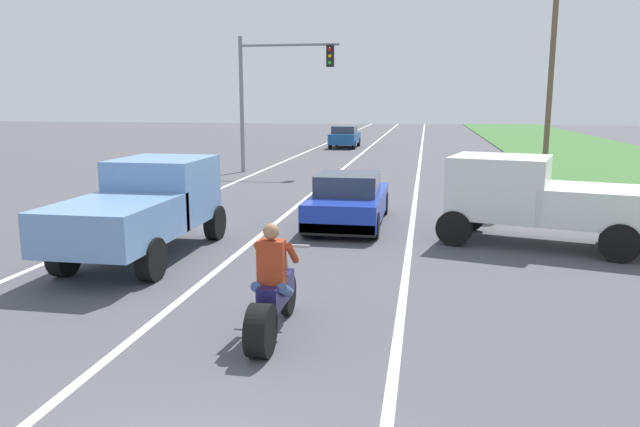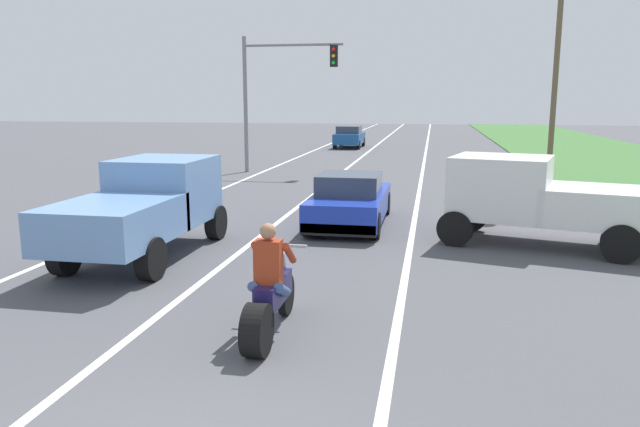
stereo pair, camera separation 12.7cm
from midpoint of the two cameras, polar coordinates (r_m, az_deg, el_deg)
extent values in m
cube|color=white|center=(25.13, -7.56, 3.28)|extent=(0.14, 120.00, 0.01)
cube|color=white|center=(23.97, 9.10, 2.88)|extent=(0.14, 120.00, 0.01)
cube|color=white|center=(24.29, 0.57, 3.12)|extent=(0.14, 120.00, 0.01)
cylinder|color=black|center=(7.80, -6.16, -11.02)|extent=(0.28, 0.69, 0.69)
cylinder|color=black|center=(9.22, -3.45, -7.73)|extent=(0.12, 0.63, 0.63)
cube|color=#1E194C|center=(8.46, -4.63, -7.34)|extent=(0.28, 1.10, 0.36)
cylinder|color=#B2B2B7|center=(9.03, -3.60, -5.68)|extent=(0.08, 0.36, 0.73)
cylinder|color=#A5A5AA|center=(8.90, -3.66, -3.06)|extent=(0.70, 0.05, 0.05)
cube|color=#993319|center=(8.11, -5.09, -4.61)|extent=(0.36, 0.24, 0.60)
sphere|color=#9E7051|center=(8.01, -5.14, -1.71)|extent=(0.22, 0.22, 0.22)
cylinder|color=#384C7A|center=(8.30, -6.20, -7.16)|extent=(0.14, 0.47, 0.32)
cylinder|color=#993319|center=(8.43, -6.01, -3.68)|extent=(0.10, 0.51, 0.40)
cylinder|color=#384C7A|center=(8.21, -3.77, -7.32)|extent=(0.14, 0.47, 0.32)
cylinder|color=#993319|center=(8.32, -3.09, -3.82)|extent=(0.10, 0.51, 0.40)
cube|color=#1E38B2|center=(15.77, 2.54, 0.87)|extent=(1.80, 4.30, 0.64)
cube|color=#333D4C|center=(15.48, 2.46, 2.86)|extent=(1.56, 1.70, 0.52)
cube|color=black|center=(13.82, 1.41, -1.55)|extent=(1.76, 0.20, 0.28)
cylinder|color=black|center=(17.48, 0.62, 1.16)|extent=(0.24, 0.64, 0.64)
cylinder|color=black|center=(17.29, 5.86, 1.00)|extent=(0.24, 0.64, 0.64)
cylinder|color=black|center=(14.39, -1.47, -0.93)|extent=(0.24, 0.64, 0.64)
cylinder|color=black|center=(14.16, 4.89, -1.16)|extent=(0.24, 0.64, 0.64)
cube|color=#6B93C6|center=(13.73, -14.92, 2.22)|extent=(1.90, 2.10, 1.40)
cube|color=#333D4C|center=(14.00, -14.39, 3.99)|extent=(1.67, 0.29, 0.57)
cube|color=#6B93C6|center=(11.81, -19.41, -0.86)|extent=(1.90, 2.70, 0.80)
cylinder|color=black|center=(14.96, -16.50, -0.61)|extent=(0.28, 0.80, 0.80)
cylinder|color=black|center=(14.28, -10.23, -0.86)|extent=(0.28, 0.80, 0.80)
cylinder|color=black|center=(12.14, -23.52, -3.65)|extent=(0.28, 0.80, 0.80)
cylinder|color=black|center=(11.28, -16.11, -4.22)|extent=(0.28, 0.80, 0.80)
cube|color=silver|center=(14.34, 16.47, 2.49)|extent=(2.52, 2.38, 1.40)
cube|color=#333D4C|center=(14.35, 15.16, 4.11)|extent=(0.71, 1.69, 0.57)
cube|color=silver|center=(14.23, 25.38, 0.60)|extent=(3.10, 2.53, 0.80)
cylinder|color=black|center=(13.79, 12.43, -1.36)|extent=(0.85, 0.48, 0.80)
cylinder|color=black|center=(15.46, 13.86, -0.12)|extent=(0.85, 0.48, 0.80)
cylinder|color=black|center=(13.49, 26.45, -2.51)|extent=(0.85, 0.48, 0.80)
cylinder|color=black|center=(15.19, 26.33, -1.12)|extent=(0.85, 0.48, 0.80)
cylinder|color=gray|center=(27.49, -7.61, 10.18)|extent=(0.18, 0.18, 6.00)
cylinder|color=gray|center=(27.01, -3.10, 15.77)|extent=(4.42, 0.12, 0.12)
cube|color=black|center=(26.62, 0.84, 14.78)|extent=(0.32, 0.24, 0.90)
sphere|color=red|center=(26.50, 0.80, 15.40)|extent=(0.16, 0.16, 0.16)
sphere|color=orange|center=(26.48, 0.79, 14.80)|extent=(0.16, 0.16, 0.16)
sphere|color=green|center=(26.46, 0.79, 14.19)|extent=(0.16, 0.16, 0.16)
cylinder|color=brown|center=(28.56, 21.01, 11.72)|extent=(0.24, 0.24, 8.12)
cylinder|color=orange|center=(16.82, 15.69, 1.00)|extent=(0.56, 0.56, 1.00)
cylinder|color=white|center=(16.79, 15.72, 1.67)|extent=(0.58, 0.58, 0.10)
cylinder|color=white|center=(16.84, 15.66, 0.50)|extent=(0.58, 0.58, 0.10)
cylinder|color=orange|center=(20.33, 14.45, 2.69)|extent=(0.56, 0.56, 1.00)
cylinder|color=white|center=(20.31, 14.48, 3.25)|extent=(0.58, 0.58, 0.10)
cylinder|color=white|center=(20.35, 14.43, 2.27)|extent=(0.58, 0.58, 0.10)
cube|color=#194C8C|center=(41.69, 2.30, 7.19)|extent=(1.76, 4.00, 0.70)
cube|color=#333D4C|center=(41.46, 2.27, 8.00)|extent=(1.56, 2.00, 0.50)
cylinder|color=black|center=(43.21, 1.49, 6.86)|extent=(0.20, 0.60, 0.60)
cylinder|color=black|center=(43.00, 3.61, 6.82)|extent=(0.20, 0.60, 0.60)
cylinder|color=black|center=(40.45, 0.89, 6.59)|extent=(0.20, 0.60, 0.60)
cylinder|color=black|center=(40.22, 3.16, 6.56)|extent=(0.20, 0.60, 0.60)
camera|label=1|loc=(0.06, -90.30, -0.06)|focal=33.55mm
camera|label=2|loc=(0.06, 89.70, 0.06)|focal=33.55mm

